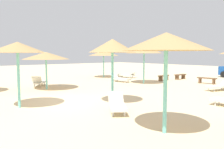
% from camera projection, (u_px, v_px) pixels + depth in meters
% --- Properties ---
extents(ground_plane, '(80.00, 80.00, 0.00)m').
position_uv_depth(ground_plane, '(66.00, 102.00, 11.36)').
color(ground_plane, beige).
extents(parasol_2, '(2.24, 2.24, 3.10)m').
position_uv_depth(parasol_2, '(112.00, 46.00, 10.71)').
color(parasol_2, '#6BC6BC').
rests_on(parasol_2, ground).
extents(parasol_3, '(3.10, 3.10, 2.73)m').
position_uv_depth(parasol_3, '(104.00, 53.00, 23.09)').
color(parasol_3, '#6BC6BC').
rests_on(parasol_3, ground).
extents(parasol_6, '(2.92, 2.92, 2.99)m').
position_uv_depth(parasol_6, '(144.00, 50.00, 18.15)').
color(parasol_6, '#6BC6BC').
rests_on(parasol_6, ground).
extents(parasol_7, '(3.14, 3.14, 2.53)m').
position_uv_depth(parasol_7, '(46.00, 56.00, 15.20)').
color(parasol_7, '#6BC6BC').
rests_on(parasol_7, ground).
extents(parasol_8, '(2.42, 2.42, 2.92)m').
position_uv_depth(parasol_8, '(17.00, 48.00, 9.86)').
color(parasol_8, '#6BC6BC').
rests_on(parasol_8, ground).
extents(parasol_9, '(2.59, 2.59, 3.01)m').
position_uv_depth(parasol_9, '(166.00, 42.00, 6.60)').
color(parasol_9, '#6BC6BC').
rests_on(parasol_9, ground).
extents(lounger_2, '(1.90, 1.63, 0.72)m').
position_uv_depth(lounger_2, '(117.00, 104.00, 9.38)').
color(lounger_2, silver).
rests_on(lounger_2, ground).
extents(lounger_3, '(2.02, 1.13, 0.62)m').
position_uv_depth(lounger_3, '(127.00, 75.00, 23.07)').
color(lounger_3, silver).
rests_on(lounger_3, ground).
extents(lounger_4, '(1.12, 2.00, 0.69)m').
position_uv_depth(lounger_4, '(219.00, 86.00, 14.85)').
color(lounger_4, silver).
rests_on(lounger_4, ground).
extents(lounger_6, '(1.97, 0.92, 0.70)m').
position_uv_depth(lounger_6, '(120.00, 78.00, 19.58)').
color(lounger_6, silver).
rests_on(lounger_6, ground).
extents(lounger_7, '(1.87, 1.61, 0.80)m').
position_uv_depth(lounger_7, '(39.00, 82.00, 16.90)').
color(lounger_7, silver).
rests_on(lounger_7, ground).
extents(bench_0, '(1.54, 0.57, 0.49)m').
position_uv_depth(bench_0, '(207.00, 79.00, 18.33)').
color(bench_0, brown).
rests_on(bench_0, ground).
extents(bench_1, '(0.65, 1.55, 0.49)m').
position_uv_depth(bench_1, '(164.00, 77.00, 20.51)').
color(bench_1, brown).
rests_on(bench_1, ground).
extents(bench_2, '(0.44, 1.51, 0.49)m').
position_uv_depth(bench_2, '(180.00, 76.00, 21.51)').
color(bench_2, brown).
rests_on(bench_2, ground).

